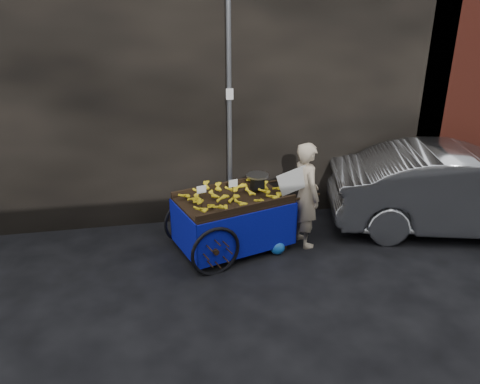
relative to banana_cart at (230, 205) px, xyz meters
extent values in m
plane|color=black|center=(-0.15, -0.40, -0.80)|extent=(80.00, 80.00, 0.00)
cube|color=black|center=(-1.15, 2.20, 1.70)|extent=(11.00, 2.00, 5.00)
cube|color=#591E14|center=(5.35, 2.20, 1.70)|extent=(3.00, 2.00, 5.00)
cylinder|color=slate|center=(0.15, 0.90, 1.20)|extent=(0.08, 0.08, 4.00)
cube|color=white|center=(0.15, 0.85, 1.60)|extent=(0.12, 0.02, 0.18)
cube|color=black|center=(0.05, 0.02, 0.06)|extent=(1.95, 1.53, 0.06)
cube|color=black|center=(-0.10, 0.50, 0.13)|extent=(1.65, 0.55, 0.11)
cube|color=black|center=(0.20, -0.46, 0.13)|extent=(1.65, 0.55, 0.11)
cube|color=black|center=(0.89, -0.17, -0.37)|extent=(0.07, 0.07, 0.86)
cube|color=black|center=(0.64, 0.65, -0.37)|extent=(0.07, 0.07, 0.86)
cylinder|color=black|center=(1.25, -0.06, 0.06)|extent=(0.52, 0.20, 0.04)
cylinder|color=black|center=(1.00, 0.76, 0.06)|extent=(0.52, 0.20, 0.04)
torus|color=black|center=(-0.34, -0.71, -0.42)|extent=(0.78, 0.29, 0.80)
torus|color=black|center=(-0.68, 0.39, -0.42)|extent=(0.78, 0.29, 0.80)
cylinder|color=black|center=(-0.51, -0.16, -0.42)|extent=(0.41, 1.16, 0.05)
cube|color=#080A97|center=(0.22, -0.50, -0.31)|extent=(1.68, 0.54, 0.73)
cube|color=#080A97|center=(-0.11, 0.54, -0.31)|extent=(1.68, 0.54, 0.73)
cube|color=#080A97|center=(-0.77, -0.24, -0.31)|extent=(0.35, 1.07, 0.73)
cube|color=#080A97|center=(0.88, 0.27, -0.31)|extent=(0.35, 1.07, 0.73)
cube|color=black|center=(0.50, 0.21, 0.24)|extent=(0.23, 0.20, 0.17)
cylinder|color=silver|center=(0.50, 0.21, 0.39)|extent=(0.46, 0.46, 0.03)
cube|color=white|center=(-0.47, -0.27, 0.41)|extent=(0.15, 0.05, 0.12)
cube|color=white|center=(0.04, -0.11, 0.41)|extent=(0.15, 0.05, 0.12)
imported|color=tan|center=(1.25, -0.04, 0.09)|extent=(0.54, 0.71, 1.78)
cube|color=silver|center=(1.00, -0.14, 0.40)|extent=(0.59, 0.04, 0.50)
ellipsoid|color=blue|center=(0.72, -0.32, -0.69)|extent=(0.24, 0.20, 0.22)
imported|color=#B4B7BC|center=(4.11, -0.04, -0.05)|extent=(4.77, 2.67, 1.49)
camera|label=1|loc=(-1.10, -6.74, 3.07)|focal=35.00mm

